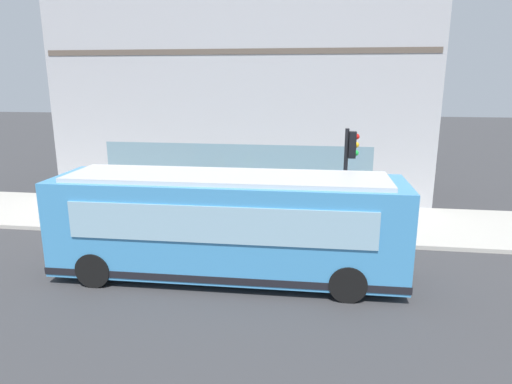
% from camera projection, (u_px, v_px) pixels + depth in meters
% --- Properties ---
extents(ground, '(120.00, 120.00, 0.00)m').
position_uv_depth(ground, '(191.00, 268.00, 13.94)').
color(ground, '#38383A').
extents(sidewalk_curb, '(4.84, 40.00, 0.15)m').
position_uv_depth(sidewalk_curb, '(225.00, 218.00, 18.74)').
color(sidewalk_curb, '#B2ADA3').
rests_on(sidewalk_curb, ground).
extents(building_corner, '(6.57, 17.61, 12.40)m').
position_uv_depth(building_corner, '(246.00, 68.00, 22.69)').
color(building_corner, '#A8A8AD').
rests_on(building_corner, ground).
extents(city_bus_nearside, '(2.73, 10.08, 3.07)m').
position_uv_depth(city_bus_nearside, '(227.00, 226.00, 13.03)').
color(city_bus_nearside, '#3F8CC6').
rests_on(city_bus_nearside, ground).
extents(traffic_light_near_corner, '(0.32, 0.49, 3.91)m').
position_uv_depth(traffic_light_near_corner, '(349.00, 163.00, 15.43)').
color(traffic_light_near_corner, black).
rests_on(traffic_light_near_corner, sidewalk_curb).
extents(fire_hydrant, '(0.35, 0.35, 0.74)m').
position_uv_depth(fire_hydrant, '(314.00, 221.00, 16.90)').
color(fire_hydrant, yellow).
rests_on(fire_hydrant, sidewalk_curb).
extents(pedestrian_walking_along_curb, '(0.32, 0.32, 1.58)m').
position_uv_depth(pedestrian_walking_along_curb, '(194.00, 194.00, 18.56)').
color(pedestrian_walking_along_curb, '#B23338').
rests_on(pedestrian_walking_along_curb, sidewalk_curb).
extents(pedestrian_by_light_pole, '(0.32, 0.32, 1.56)m').
position_uv_depth(pedestrian_by_light_pole, '(215.00, 206.00, 16.97)').
color(pedestrian_by_light_pole, '#99994C').
rests_on(pedestrian_by_light_pole, sidewalk_curb).
extents(pedestrian_near_building_entrance, '(0.32, 0.32, 1.58)m').
position_uv_depth(pedestrian_near_building_entrance, '(136.00, 202.00, 17.38)').
color(pedestrian_near_building_entrance, gold).
rests_on(pedestrian_near_building_entrance, sidewalk_curb).
extents(pedestrian_near_hydrant, '(0.32, 0.32, 1.62)m').
position_uv_depth(pedestrian_near_hydrant, '(344.00, 194.00, 18.46)').
color(pedestrian_near_hydrant, gold).
rests_on(pedestrian_near_hydrant, sidewalk_curb).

